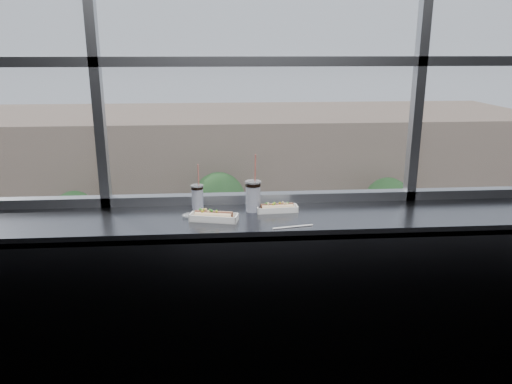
{
  "coord_description": "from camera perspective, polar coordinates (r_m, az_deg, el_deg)",
  "views": [
    {
      "loc": [
        -0.28,
        -1.63,
        2.08
      ],
      "look_at": [
        -0.06,
        1.23,
        1.25
      ],
      "focal_mm": 35.0,
      "sensor_mm": 36.0,
      "label": 1
    }
  ],
  "objects": [
    {
      "name": "car_far_b",
      "position": [
        29.91,
        2.68,
        -7.68
      ],
      "size": [
        2.4,
        5.54,
        1.83
      ],
      "primitive_type": "imported",
      "rotation": [
        0.0,
        0.0,
        1.55
      ],
      "color": "maroon",
      "rests_on": "street_asphalt"
    },
    {
      "name": "pedestrian_a",
      "position": [
        34.63,
        -13.18,
        -4.43
      ],
      "size": [
        0.73,
        0.97,
        2.18
      ],
      "primitive_type": "imported",
      "rotation": [
        0.0,
        0.0,
        1.57
      ],
      "color": "#66605B",
      "rests_on": "far_sidewalk"
    },
    {
      "name": "window_glass",
      "position": [
        3.17,
        0.63,
        20.14
      ],
      "size": [
        6.0,
        0.0,
        6.0
      ],
      "primitive_type": "plane",
      "rotation": [
        1.57,
        0.0,
        0.0
      ],
      "color": "silver",
      "rests_on": "ground"
    },
    {
      "name": "wall_back_lower",
      "position": [
        3.5,
        0.57,
        -9.79
      ],
      "size": [
        6.0,
        0.0,
        6.0
      ],
      "primitive_type": "plane",
      "rotation": [
        1.57,
        0.0,
        0.0
      ],
      "color": "black",
      "rests_on": "ground"
    },
    {
      "name": "hotdog_tray_left",
      "position": [
        2.94,
        -4.84,
        -2.77
      ],
      "size": [
        0.29,
        0.15,
        0.07
      ],
      "rotation": [
        0.0,
        0.0,
        -0.23
      ],
      "color": "white",
      "rests_on": "counter"
    },
    {
      "name": "soda_cup_right",
      "position": [
        3.09,
        -0.33,
        -0.29
      ],
      "size": [
        0.1,
        0.1,
        0.37
      ],
      "color": "white",
      "rests_on": "counter"
    },
    {
      "name": "pedestrian_b",
      "position": [
        34.45,
        -5.97,
        -4.18
      ],
      "size": [
        0.72,
        0.97,
        2.17
      ],
      "primitive_type": "imported",
      "rotation": [
        0.0,
        0.0,
        4.71
      ],
      "color": "#66605B",
      "rests_on": "far_sidewalk"
    },
    {
      "name": "street_asphalt",
      "position": [
        26.56,
        -3.34,
        -13.25
      ],
      "size": [
        80.0,
        10.0,
        0.06
      ],
      "primitive_type": "cube",
      "color": "black",
      "rests_on": "plaza_ground"
    },
    {
      "name": "tree_left",
      "position": [
        34.04,
        -20.02,
        -2.18
      ],
      "size": [
        2.75,
        2.75,
        4.3
      ],
      "color": "#47382B",
      "rests_on": "far_sidewalk"
    },
    {
      "name": "counter",
      "position": [
        3.04,
        1.05,
        -3.23
      ],
      "size": [
        6.0,
        0.55,
        0.06
      ],
      "primitive_type": "cube",
      "color": "#5A5C62",
      "rests_on": "ground"
    },
    {
      "name": "soda_cup_left",
      "position": [
        3.16,
        -6.71,
        -0.42
      ],
      "size": [
        0.08,
        0.08,
        0.29
      ],
      "color": "white",
      "rests_on": "counter"
    },
    {
      "name": "car_far_c",
      "position": [
        32.77,
        21.1,
        -6.56
      ],
      "size": [
        2.83,
        5.85,
        1.89
      ],
      "primitive_type": "imported",
      "rotation": [
        0.0,
        0.0,
        1.49
      ],
      "color": "silver",
      "rests_on": "street_asphalt"
    },
    {
      "name": "tree_right",
      "position": [
        34.54,
        14.81,
        -0.91
      ],
      "size": [
        3.05,
        3.05,
        4.77
      ],
      "color": "#47382B",
      "rests_on": "far_sidewalk"
    },
    {
      "name": "tree_center",
      "position": [
        32.54,
        -4.26,
        -0.73
      ],
      "size": [
        3.42,
        3.42,
        5.34
      ],
      "color": "#47382B",
      "rests_on": "far_sidewalk"
    },
    {
      "name": "car_near_b",
      "position": [
        24.1,
        -25.16,
        -15.32
      ],
      "size": [
        2.74,
        6.27,
        2.07
      ],
      "primitive_type": "imported",
      "rotation": [
        0.0,
        0.0,
        1.59
      ],
      "color": "black",
      "rests_on": "street_asphalt"
    },
    {
      "name": "car_near_d",
      "position": [
        24.2,
        17.59,
        -14.59
      ],
      "size": [
        2.55,
        5.7,
        1.87
      ],
      "primitive_type": "imported",
      "rotation": [
        0.0,
        0.0,
        1.53
      ],
      "color": "white",
      "rests_on": "street_asphalt"
    },
    {
      "name": "car_near_c",
      "position": [
        22.64,
        -1.85,
        -16.05
      ],
      "size": [
        2.98,
        5.88,
        1.88
      ],
      "primitive_type": "imported",
      "rotation": [
        0.0,
        0.0,
        1.46
      ],
      "color": "#A33334",
      "rests_on": "street_asphalt"
    },
    {
      "name": "plaza_ground",
      "position": [
        48.43,
        -3.92,
        0.5
      ],
      "size": [
        120.0,
        120.0,
        0.0
      ],
      "primitive_type": "plane",
      "color": "#A7A49A",
      "rests_on": "ground"
    },
    {
      "name": "pedestrian_c",
      "position": [
        34.94,
        5.92,
        -3.79
      ],
      "size": [
        1.02,
        0.76,
        2.29
      ],
      "primitive_type": "imported",
      "rotation": [
        0.0,
        0.0,
        3.14
      ],
      "color": "#66605B",
      "rests_on": "far_sidewalk"
    },
    {
      "name": "hotdog_tray_right",
      "position": [
        3.1,
        2.43,
        -1.81
      ],
      "size": [
        0.26,
        0.1,
        0.06
      ],
      "rotation": [
        0.0,
        0.0,
        0.06
      ],
      "color": "white",
      "rests_on": "counter"
    },
    {
      "name": "window_mullions",
      "position": [
        3.15,
        0.67,
        20.17
      ],
      "size": [
        6.0,
        0.08,
        2.4
      ],
      "primitive_type": null,
      "color": "gray",
      "rests_on": "ground"
    },
    {
      "name": "loose_straw",
      "position": [
        2.84,
        4.24,
        -3.97
      ],
      "size": [
        0.24,
        0.05,
        0.01
      ],
      "primitive_type": "cylinder",
      "rotation": [
        0.0,
        1.57,
        0.19
      ],
      "color": "white",
      "rests_on": "counter"
    },
    {
      "name": "counter_fascia",
      "position": [
        3.03,
        1.46,
        -14.17
      ],
      "size": [
        6.0,
        0.04,
        1.04
      ],
      "primitive_type": "cube",
      "color": "#5A5C62",
      "rests_on": "ground"
    },
    {
      "name": "wrapper",
      "position": [
        3.02,
        -7.4,
        -2.63
      ],
      "size": [
        0.11,
        0.08,
        0.03
      ],
      "primitive_type": "ellipsoid",
      "color": "silver",
      "rests_on": "counter"
    },
    {
      "name": "car_far_a",
      "position": [
        30.72,
        -19.18,
        -7.81
      ],
      "size": [
        2.74,
        6.02,
        1.97
      ],
      "primitive_type": "imported",
      "rotation": [
        0.0,
        0.0,
        1.62
      ],
      "color": "black",
      "rests_on": "street_asphalt"
    },
    {
      "name": "far_building",
      "position": [
        42.12,
        -3.94,
        3.72
      ],
      "size": [
        50.0,
        14.0,
        8.0
      ],
      "primitive_type": "cube",
      "color": "#9D7F6A",
      "rests_on": "plaza_ground"
    },
    {
      "name": "far_sidewalk",
      "position": [
        33.76,
        -3.63,
        -6.58
      ],
      "size": [
        80.0,
        6.0,
        0.04
      ],
      "primitive_type": "cube",
      "color": "#A7A49A",
      "rests_on": "plaza_ground"
    }
  ]
}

